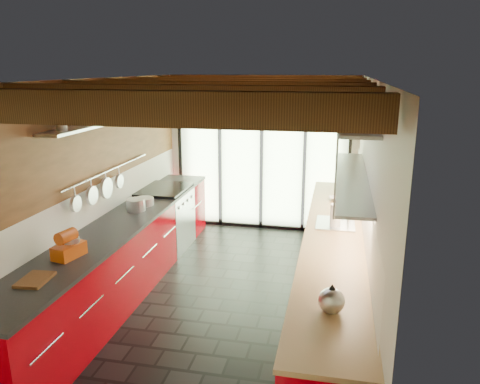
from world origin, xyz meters
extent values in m
plane|color=black|center=(0.00, 0.00, 0.00)|extent=(5.50, 5.50, 0.00)
plane|color=silver|center=(0.00, 2.75, 1.30)|extent=(3.20, 0.00, 3.20)
plane|color=silver|center=(0.00, -2.75, 1.30)|extent=(3.20, 0.00, 3.20)
plane|color=silver|center=(-1.60, 0.00, 1.30)|extent=(0.00, 5.50, 5.50)
plane|color=silver|center=(1.60, 0.00, 1.30)|extent=(0.00, 5.50, 5.50)
plane|color=#472814|center=(0.00, 0.00, 2.60)|extent=(5.50, 5.50, 0.00)
cube|color=#593316|center=(0.00, -2.25, 2.48)|extent=(3.14, 0.14, 0.22)
cube|color=#593316|center=(0.00, -1.35, 2.48)|extent=(3.14, 0.14, 0.22)
cube|color=#593316|center=(0.00, -0.45, 2.48)|extent=(3.14, 0.14, 0.22)
cube|color=#593316|center=(0.00, 0.45, 2.48)|extent=(3.14, 0.14, 0.22)
cube|color=#593316|center=(0.00, 1.35, 2.48)|extent=(3.14, 0.14, 0.22)
cube|color=#593316|center=(0.00, 2.25, 2.48)|extent=(3.14, 0.14, 0.22)
cube|color=brown|center=(0.00, 2.71, 2.35)|extent=(3.14, 0.06, 0.50)
plane|color=brown|center=(-1.57, 0.20, 1.98)|extent=(0.00, 4.90, 4.90)
plane|color=#C6EAAD|center=(0.00, 2.73, 1.08)|extent=(2.90, 0.00, 2.90)
cube|color=black|center=(-1.45, 2.72, 1.07)|extent=(0.05, 0.04, 2.15)
cube|color=black|center=(1.45, 2.72, 1.07)|extent=(0.05, 0.04, 2.15)
cube|color=black|center=(0.00, 2.69, 1.07)|extent=(0.06, 0.05, 2.15)
cube|color=black|center=(0.00, 2.69, 2.15)|extent=(2.90, 0.05, 0.06)
cylinder|color=red|center=(0.00, 2.67, 2.35)|extent=(0.34, 0.04, 0.34)
cylinder|color=beige|center=(0.00, 2.65, 2.35)|extent=(0.28, 0.02, 0.28)
cube|color=#AF000A|center=(-1.28, 0.00, 0.44)|extent=(0.65, 5.00, 0.88)
cube|color=black|center=(-1.28, 0.00, 0.90)|extent=(0.68, 5.00, 0.04)
cube|color=silver|center=(-1.28, 1.45, 0.44)|extent=(0.66, 0.90, 0.90)
cube|color=black|center=(-1.28, 1.45, 0.93)|extent=(0.65, 0.90, 0.06)
cube|color=#AF000A|center=(1.28, 0.00, 0.44)|extent=(0.65, 5.00, 0.88)
cube|color=tan|center=(1.28, 0.00, 0.90)|extent=(0.68, 5.00, 0.04)
cube|color=white|center=(0.95, 0.40, 0.44)|extent=(0.02, 0.60, 0.84)
cube|color=silver|center=(1.28, 0.40, 0.93)|extent=(0.45, 0.52, 0.02)
cylinder|color=silver|center=(1.42, 0.40, 1.10)|extent=(0.02, 0.02, 0.34)
torus|color=silver|center=(1.36, 0.40, 1.27)|extent=(0.14, 0.02, 0.14)
plane|color=silver|center=(1.26, 0.30, 1.85)|extent=(0.00, 3.00, 3.00)
cube|color=#9EA0A5|center=(1.43, 0.30, 1.51)|extent=(0.34, 3.00, 0.03)
cube|color=#9EA0A5|center=(1.43, 0.30, 2.19)|extent=(0.34, 3.00, 0.03)
cylinder|color=silver|center=(-1.54, 0.30, 1.47)|extent=(0.02, 2.20, 0.02)
cube|color=silver|center=(-1.45, 0.20, 2.10)|extent=(0.28, 2.60, 0.03)
cylinder|color=silver|center=(-1.50, -0.60, 1.29)|extent=(0.04, 0.18, 0.18)
cylinder|color=silver|center=(-1.50, -0.25, 1.29)|extent=(0.04, 0.22, 0.22)
cylinder|color=silver|center=(-1.50, 0.10, 1.29)|extent=(0.04, 0.26, 0.26)
cylinder|color=silver|center=(-1.50, 0.45, 1.29)|extent=(0.04, 0.18, 0.18)
cube|color=#D04F10|center=(-1.27, -1.16, 0.99)|extent=(0.24, 0.35, 0.14)
cylinder|color=#D04F10|center=(-1.27, -1.18, 1.15)|extent=(0.16, 0.23, 0.12)
cylinder|color=silver|center=(-1.27, -1.10, 1.03)|extent=(0.19, 0.19, 0.14)
cylinder|color=silver|center=(-1.27, 0.41, 1.00)|extent=(0.30, 0.30, 0.16)
cylinder|color=silver|center=(-1.27, 0.67, 0.97)|extent=(0.29, 0.29, 0.10)
cube|color=brown|center=(-1.27, -1.71, 0.93)|extent=(0.26, 0.34, 0.03)
sphere|color=silver|center=(1.27, -1.71, 1.02)|extent=(0.23, 0.23, 0.20)
cone|color=black|center=(1.27, -1.71, 1.13)|extent=(0.08, 0.08, 0.06)
cylinder|color=silver|center=(1.27, -1.60, 1.03)|extent=(0.03, 0.08, 0.04)
cylinder|color=white|center=(1.27, 0.27, 1.06)|extent=(0.14, 0.14, 0.28)
cylinder|color=silver|center=(1.27, 0.27, 1.23)|extent=(0.03, 0.03, 0.05)
imported|color=silver|center=(1.27, 0.83, 1.00)|extent=(0.10, 0.10, 0.17)
imported|color=silver|center=(1.27, 1.45, 0.94)|extent=(0.21, 0.21, 0.05)
camera|label=1|loc=(1.25, -4.99, 2.73)|focal=35.00mm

